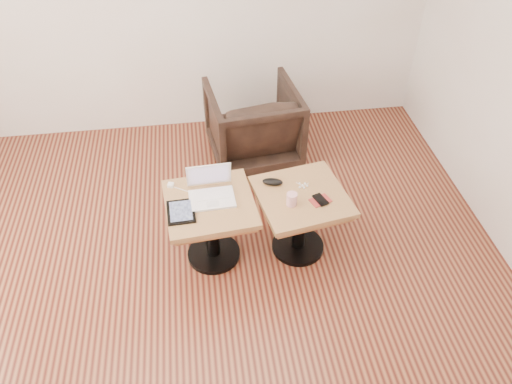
{
  "coord_description": "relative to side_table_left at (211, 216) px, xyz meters",
  "views": [
    {
      "loc": [
        0.11,
        -2.0,
        2.81
      ],
      "look_at": [
        0.45,
        0.47,
        0.59
      ],
      "focal_mm": 35.0,
      "sensor_mm": 36.0,
      "label": 1
    }
  ],
  "objects": [
    {
      "name": "armchair",
      "position": [
        0.45,
        1.15,
        -0.05
      ],
      "size": [
        0.83,
        0.85,
        0.7
      ],
      "primitive_type": "imported",
      "rotation": [
        0.0,
        0.0,
        3.26
      ],
      "color": "black",
      "rests_on": "ground"
    },
    {
      "name": "side_table_right",
      "position": [
        0.63,
        -0.01,
        0.0
      ],
      "size": [
        0.68,
        0.68,
        0.54
      ],
      "rotation": [
        0.0,
        0.0,
        0.18
      ],
      "color": "black",
      "rests_on": "ground"
    },
    {
      "name": "glasses_case",
      "position": [
        0.45,
        0.12,
        0.16
      ],
      "size": [
        0.16,
        0.1,
        0.05
      ],
      "primitive_type": "ellipsoid",
      "rotation": [
        0.0,
        0.0,
        -0.26
      ],
      "color": "black",
      "rests_on": "side_table_right"
    },
    {
      "name": "room_shell",
      "position": [
        -0.13,
        -0.47,
        0.95
      ],
      "size": [
        4.52,
        4.52,
        2.71
      ],
      "color": "#461913",
      "rests_on": "ground"
    },
    {
      "name": "striped_cup",
      "position": [
        0.54,
        -0.1,
        0.18
      ],
      "size": [
        0.09,
        0.09,
        0.09
      ],
      "primitive_type": "cylinder",
      "rotation": [
        0.0,
        0.0,
        0.37
      ],
      "color": "#D66074",
      "rests_on": "side_table_right"
    },
    {
      "name": "charging_adapter",
      "position": [
        -0.26,
        0.2,
        0.15
      ],
      "size": [
        0.05,
        0.05,
        0.02
      ],
      "primitive_type": "cube",
      "rotation": [
        0.0,
        0.0,
        -0.29
      ],
      "color": "white",
      "rests_on": "side_table_left"
    },
    {
      "name": "phone_on_sleeve",
      "position": [
        0.74,
        -0.09,
        0.14
      ],
      "size": [
        0.16,
        0.13,
        0.02
      ],
      "rotation": [
        0.0,
        0.0,
        0.36
      ],
      "color": "maroon",
      "rests_on": "side_table_right"
    },
    {
      "name": "earbuds_tangle",
      "position": [
        0.65,
        0.07,
        0.14
      ],
      "size": [
        0.08,
        0.06,
        0.02
      ],
      "color": "white",
      "rests_on": "side_table_right"
    },
    {
      "name": "tablet",
      "position": [
        -0.19,
        -0.08,
        0.14
      ],
      "size": [
        0.19,
        0.24,
        0.02
      ],
      "rotation": [
        0.0,
        0.0,
        0.04
      ],
      "color": "black",
      "rests_on": "side_table_left"
    },
    {
      "name": "side_table_left",
      "position": [
        0.0,
        0.0,
        0.0
      ],
      "size": [
        0.64,
        0.64,
        0.54
      ],
      "rotation": [
        0.0,
        0.0,
        0.09
      ],
      "color": "black",
      "rests_on": "ground"
    },
    {
      "name": "laptop",
      "position": [
        0.02,
        0.06,
        0.18
      ],
      "size": [
        0.32,
        0.28,
        0.21
      ],
      "rotation": [
        0.0,
        0.0,
        0.04
      ],
      "color": "white",
      "rests_on": "side_table_left"
    }
  ]
}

